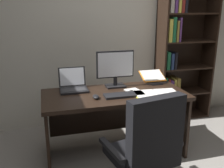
{
  "coord_description": "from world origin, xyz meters",
  "views": [
    {
      "loc": [
        -0.92,
        -1.54,
        1.6
      ],
      "look_at": [
        -0.27,
        0.87,
        0.85
      ],
      "focal_mm": 40.42,
      "sensor_mm": 36.0,
      "label": 1
    }
  ],
  "objects": [
    {
      "name": "desk",
      "position": [
        -0.22,
        1.0,
        0.53
      ],
      "size": [
        1.53,
        0.7,
        0.73
      ],
      "color": "black",
      "rests_on": "ground"
    },
    {
      "name": "open_binder",
      "position": [
        0.18,
        0.75,
        0.74
      ],
      "size": [
        0.49,
        0.3,
        0.02
      ],
      "rotation": [
        0.0,
        0.0,
        -0.08
      ],
      "color": "yellow",
      "rests_on": "desk"
    },
    {
      "name": "computer_mouse",
      "position": [
        -0.46,
        0.8,
        0.75
      ],
      "size": [
        0.06,
        0.1,
        0.04
      ],
      "primitive_type": "ellipsoid",
      "color": "black",
      "rests_on": "desk"
    },
    {
      "name": "monitor",
      "position": [
        -0.16,
        1.15,
        0.94
      ],
      "size": [
        0.44,
        0.16,
        0.42
      ],
      "color": "black",
      "rests_on": "desk"
    },
    {
      "name": "keyboard",
      "position": [
        -0.16,
        0.8,
        0.74
      ],
      "size": [
        0.42,
        0.15,
        0.02
      ],
      "primitive_type": "cube",
      "color": "black",
      "rests_on": "desk"
    },
    {
      "name": "office_chair",
      "position": [
        -0.17,
        0.16,
        0.41
      ],
      "size": [
        0.67,
        0.6,
        0.98
      ],
      "rotation": [
        0.0,
        0.0,
        0.2
      ],
      "color": "black",
      "rests_on": "ground"
    },
    {
      "name": "wall_back",
      "position": [
        0.0,
        1.92,
        1.32
      ],
      "size": [
        5.14,
        0.12,
        2.64
      ],
      "primitive_type": "cube",
      "color": "beige",
      "rests_on": "ground"
    },
    {
      "name": "laptop",
      "position": [
        -0.64,
        1.15,
        0.78
      ],
      "size": [
        0.3,
        0.28,
        0.24
      ],
      "color": "black",
      "rests_on": "desk"
    },
    {
      "name": "bookshelf",
      "position": [
        0.95,
        1.68,
        0.95
      ],
      "size": [
        0.8,
        0.34,
        1.93
      ],
      "color": "black",
      "rests_on": "ground"
    },
    {
      "name": "notepad",
      "position": [
        -0.01,
        0.91,
        0.73
      ],
      "size": [
        0.19,
        0.23,
        0.01
      ],
      "primitive_type": "cube",
      "rotation": [
        0.0,
        0.0,
        0.18
      ],
      "color": "silver",
      "rests_on": "desk"
    },
    {
      "name": "pen",
      "position": [
        0.01,
        0.91,
        0.74
      ],
      "size": [
        0.13,
        0.06,
        0.01
      ],
      "primitive_type": "cylinder",
      "rotation": [
        0.0,
        1.57,
        -0.37
      ],
      "color": "black",
      "rests_on": "notepad"
    },
    {
      "name": "reading_stand_with_book",
      "position": [
        0.34,
        1.21,
        0.79
      ],
      "size": [
        0.29,
        0.27,
        0.13
      ],
      "color": "black",
      "rests_on": "desk"
    }
  ]
}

